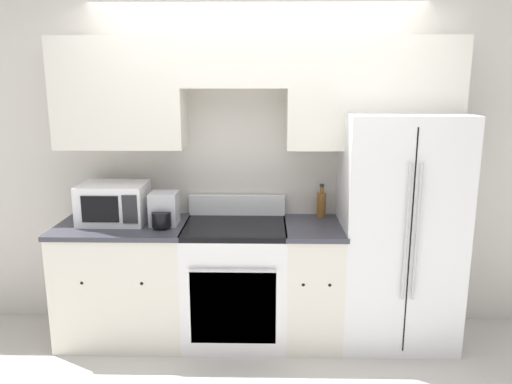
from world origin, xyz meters
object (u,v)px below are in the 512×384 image
oven_range (236,281)px  bottle (321,204)px  refrigerator (396,229)px  microwave (114,203)px

oven_range → bottle: size_ratio=4.04×
oven_range → refrigerator: size_ratio=0.62×
refrigerator → oven_range: bearing=-177.3°
oven_range → refrigerator: (1.20, 0.06, 0.40)m
oven_range → microwave: 1.09m
oven_range → refrigerator: bearing=2.7°
oven_range → refrigerator: refrigerator is taller
oven_range → bottle: (0.66, 0.23, 0.55)m
microwave → bottle: microwave is taller
refrigerator → microwave: size_ratio=3.55×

